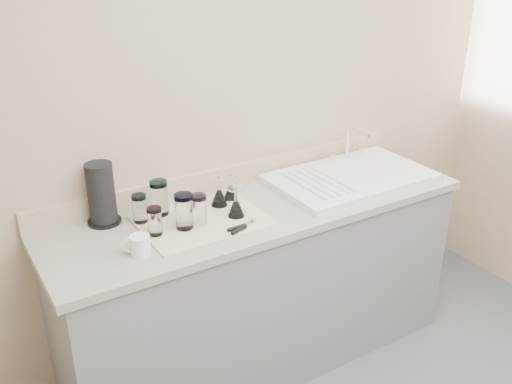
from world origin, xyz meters
TOP-DOWN VIEW (x-y plane):
  - room_envelope at (0.00, 0.00)m, footprint 3.54×3.50m
  - counter_unit at (0.00, 1.20)m, footprint 2.06×0.62m
  - sink_unit at (0.55, 1.20)m, footprint 0.82×0.50m
  - dish_towel at (-0.31, 1.20)m, footprint 0.55×0.42m
  - tumbler_teal at (-0.55, 1.32)m, footprint 0.07×0.07m
  - tumbler_cyan at (-0.45, 1.34)m, footprint 0.08×0.08m
  - tumbler_magenta at (-0.54, 1.18)m, footprint 0.06×0.06m
  - tumbler_blue at (-0.41, 1.17)m, footprint 0.08×0.08m
  - tumbler_lavender at (-0.34, 1.17)m, footprint 0.07×0.07m
  - goblet_back_left at (-0.17, 1.29)m, footprint 0.08×0.08m
  - goblet_back_right at (-0.09, 1.32)m, footprint 0.07×0.07m
  - goblet_front_left at (-0.16, 1.15)m, footprint 0.08×0.08m
  - can_opener at (-0.20, 1.03)m, footprint 0.14×0.06m
  - white_mug at (-0.65, 1.07)m, footprint 0.12×0.11m
  - paper_towel_roll at (-0.68, 1.41)m, footprint 0.15×0.15m

SIDE VIEW (x-z plane):
  - counter_unit at x=0.00m, z-range 0.00..0.90m
  - dish_towel at x=-0.31m, z-range 0.90..0.91m
  - can_opener at x=-0.20m, z-range 0.91..0.93m
  - sink_unit at x=0.55m, z-range 0.81..1.03m
  - white_mug at x=-0.65m, z-range 0.90..0.98m
  - goblet_back_right at x=-0.09m, z-range 0.89..1.01m
  - goblet_front_left at x=-0.16m, z-range 0.89..1.03m
  - goblet_back_left at x=-0.17m, z-range 0.88..1.03m
  - tumbler_magenta at x=-0.54m, z-range 0.91..1.03m
  - tumbler_teal at x=-0.55m, z-range 0.91..1.04m
  - tumbler_lavender at x=-0.34m, z-range 0.91..1.05m
  - tumbler_blue at x=-0.41m, z-range 0.91..1.07m
  - tumbler_cyan at x=-0.45m, z-range 0.91..1.07m
  - paper_towel_roll at x=-0.68m, z-range 0.90..1.18m
  - room_envelope at x=0.00m, z-range 0.30..2.82m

